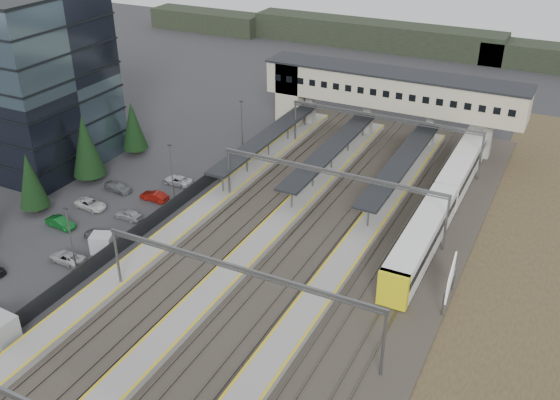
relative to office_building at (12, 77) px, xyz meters
The scene contains 14 objects.
ground 39.86m from the office_building, 18.43° to the right, with size 220.00×220.00×0.00m, color #2B2B2D.
office_building is the anchor object (origin of this frame).
conifer_row 22.40m from the office_building, 48.57° to the right, with size 4.42×49.82×9.50m.
car_park 32.09m from the office_building, 40.32° to the right, with size 10.41×44.56×1.29m.
lampposts 31.00m from the office_building, 21.00° to the right, with size 0.50×53.25×8.07m.
fence 32.32m from the office_building, 13.35° to the right, with size 0.08×90.00×2.00m.
relay_cabin_far 33.45m from the office_building, 29.03° to the right, with size 2.93×2.70×2.17m.
rail_corridor 47.39m from the office_building, ahead, with size 34.00×90.00×0.92m.
canopies 46.29m from the office_building, 19.23° to the left, with size 23.10×30.00×3.28m.
footbridge 53.18m from the office_building, 34.47° to the left, with size 40.40×6.40×11.20m.
gantries 49.23m from the office_building, 10.62° to the right, with size 28.40×62.28×7.17m.
train 61.67m from the office_building, ahead, with size 3.07×42.75×3.87m.
billboard 65.83m from the office_building, ahead, with size 0.62×5.46×4.55m.
treeline_far 100.53m from the office_building, 53.31° to the left, with size 170.00×19.00×7.00m.
Camera 1 is at (36.11, -47.54, 38.84)m, focal length 40.00 mm.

